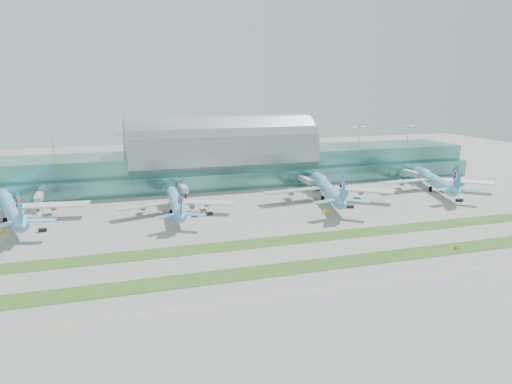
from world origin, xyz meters
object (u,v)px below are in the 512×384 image
object	(u,v)px
terminal	(221,161)
airliner_b	(176,202)
airliner_a	(10,208)
airliner_d	(434,179)
airliner_c	(327,188)
taxiway_sign_east	(457,248)

from	to	relation	value
terminal	airliner_b	bearing A→B (deg)	-120.29
terminal	airliner_b	size ratio (longest dim) A/B	5.10
airliner_a	airliner_b	world-z (taller)	airliner_a
airliner_a	airliner_d	xyz separation A→B (m)	(232.10, -1.22, -0.29)
airliner_b	airliner_c	xyz separation A→B (m)	(83.67, 2.11, 1.31)
terminal	taxiway_sign_east	bearing A→B (deg)	-70.56
airliner_c	airliner_b	bearing A→B (deg)	-163.85
terminal	airliner_a	distance (m)	131.30
terminal	airliner_a	xyz separation A→B (m)	(-115.95, -61.16, -7.41)
terminal	taxiway_sign_east	distance (m)	167.64
airliner_a	airliner_c	xyz separation A→B (m)	(159.27, -5.80, 0.15)
airliner_a	taxiway_sign_east	size ratio (longest dim) A/B	32.52
airliner_d	taxiway_sign_east	distance (m)	112.95
terminal	airliner_a	bearing A→B (deg)	-152.19
airliner_a	airliner_b	size ratio (longest dim) A/B	1.19
airliner_b	airliner_d	size ratio (longest dim) A/B	0.89
airliner_c	taxiway_sign_east	bearing A→B (deg)	-67.56
airliner_c	taxiway_sign_east	distance (m)	91.65
terminal	airliner_a	size ratio (longest dim) A/B	4.30
taxiway_sign_east	terminal	bearing A→B (deg)	104.29
terminal	airliner_d	bearing A→B (deg)	-28.24
airliner_b	airliner_c	distance (m)	83.71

